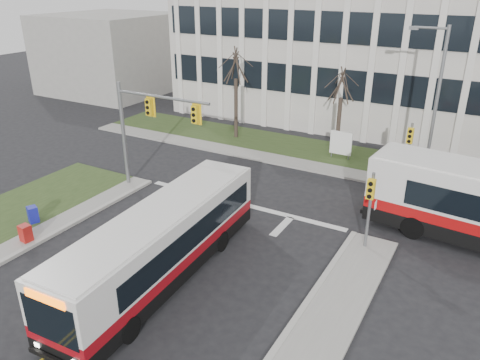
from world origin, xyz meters
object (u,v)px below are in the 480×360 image
(directory_sign, at_px, (341,143))
(newspaper_box_red, at_px, (26,234))
(streetlight, at_px, (434,99))
(bus_main, at_px, (162,245))
(newspaper_box_blue, at_px, (33,215))

(directory_sign, distance_m, newspaper_box_red, 20.17)
(streetlight, relative_size, directory_sign, 4.60)
(bus_main, height_order, newspaper_box_red, bus_main)
(bus_main, distance_m, newspaper_box_blue, 8.67)
(directory_sign, distance_m, bus_main, 16.95)
(directory_sign, xyz_separation_m, newspaper_box_red, (-9.30, -17.88, -0.70))
(streetlight, height_order, bus_main, streetlight)
(bus_main, bearing_deg, streetlight, 61.38)
(bus_main, xyz_separation_m, newspaper_box_blue, (-8.59, 0.39, -1.06))
(directory_sign, bearing_deg, bus_main, -96.82)
(directory_sign, height_order, bus_main, bus_main)
(streetlight, distance_m, newspaper_box_blue, 22.62)
(newspaper_box_red, bearing_deg, newspaper_box_blue, 138.87)
(bus_main, relative_size, newspaper_box_blue, 12.10)
(directory_sign, bearing_deg, newspaper_box_blue, -122.83)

